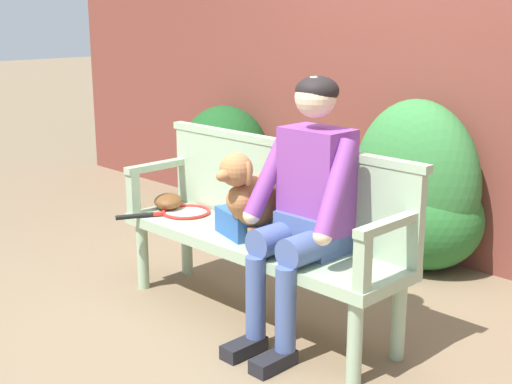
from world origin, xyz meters
The scene contains 14 objects.
ground_plane centered at (0.00, 0.00, 0.00)m, with size 40.00×40.00×0.00m, color #7A664C.
brick_garden_fence centered at (0.00, 1.68, 1.26)m, with size 8.00×0.30×2.53m, color brown.
hedge_bush_far_right centered at (-1.72, 1.34, 0.44)m, with size 0.80×0.73×0.88m, color #194C1E.
hedge_bush_mid_left centered at (0.18, 1.34, 0.33)m, with size 0.79×0.69×0.67m, color #286B2D.
hedge_bush_mid_right centered at (0.12, 1.32, 0.55)m, with size 0.88×0.57×1.10m, color #337538.
garden_bench centered at (0.00, 0.00, 0.40)m, with size 1.76×0.46×0.47m.
bench_backrest centered at (0.00, 0.20, 0.72)m, with size 1.80×0.06×0.50m.
bench_armrest_left_end centered at (-0.84, -0.08, 0.67)m, with size 0.06×0.46×0.28m.
bench_armrest_right_end centered at (0.84, -0.08, 0.67)m, with size 0.06×0.46×0.28m.
person_seated centered at (0.35, -0.01, 0.74)m, with size 0.56×0.63×1.34m.
dog_on_bench centered at (0.01, -0.04, 0.71)m, with size 0.23×0.48×0.48m.
tennis_racket centered at (-0.63, 0.00, 0.48)m, with size 0.39×0.57×0.03m.
baseball_glove centered at (-0.77, 0.02, 0.51)m, with size 0.22×0.17×0.09m, color brown.
sports_bag centered at (-0.09, -0.01, 0.54)m, with size 0.28×0.20×0.14m, color #2856A3.
Camera 1 is at (2.52, -2.49, 1.64)m, focal length 49.36 mm.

